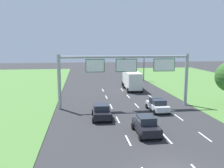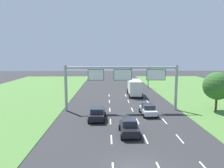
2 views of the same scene
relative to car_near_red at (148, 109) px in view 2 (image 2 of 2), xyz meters
The scene contains 10 objects.
lane_dashes_inner_left 10.46m from the car_near_red, 121.25° to the right, with size 0.14×50.40×0.01m.
lane_dashes_inner_right 9.15m from the car_near_red, 102.08° to the right, with size 0.14×50.40×0.01m.
lane_dashes_slip 9.09m from the car_near_red, 79.88° to the right, with size 0.14×50.40×0.01m.
car_near_red is the anchor object (origin of this frame).
car_lead_silver 8.35m from the car_near_red, 114.61° to the right, with size 2.10×4.06×1.71m.
car_mid_lane 7.46m from the car_near_red, 163.01° to the right, with size 2.27×4.22×1.64m.
box_truck 15.19m from the car_near_red, 90.43° to the left, with size 2.85×8.33×3.28m.
sign_gantry 5.99m from the car_near_red, 142.38° to the left, with size 17.24×0.44×7.00m.
traffic_light_mast 25.59m from the car_near_red, 83.64° to the left, with size 4.76×0.49×5.60m.
roadside_tree_mid 11.24m from the car_near_red, ahead, with size 4.18×4.18×5.98m.
Camera 2 is at (-2.18, -15.18, 8.54)m, focal length 35.00 mm.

